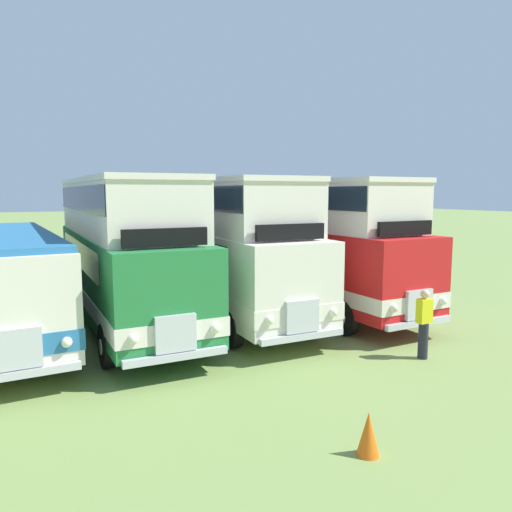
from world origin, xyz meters
The scene contains 6 objects.
bus_sixth_in_row centered at (3.24, 0.24, 1.75)m, with size 2.96×10.00×2.99m.
bus_seventh_in_row centered at (6.49, -0.08, 2.47)m, with size 2.63×9.80×4.49m.
bus_eighth_in_row centered at (9.73, 0.31, 2.47)m, with size 2.69×10.47×4.49m.
bus_ninth_in_row centered at (12.97, 0.16, 2.47)m, with size 2.87×10.84×4.49m.
cone_mid_row centered at (8.27, -9.22, 0.35)m, with size 0.36×0.36×0.71m, color orange.
marshal_person centered at (12.43, -6.20, 0.89)m, with size 0.36×0.24×1.73m.
Camera 1 is at (3.46, -14.97, 4.07)m, focal length 34.84 mm.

